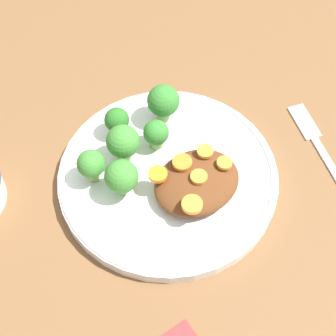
{
  "coord_description": "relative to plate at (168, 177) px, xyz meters",
  "views": [
    {
      "loc": [
        -0.22,
        -0.32,
        0.63
      ],
      "look_at": [
        0.0,
        0.0,
        0.03
      ],
      "focal_mm": 60.0,
      "sensor_mm": 36.0,
      "label": 1
    }
  ],
  "objects": [
    {
      "name": "broccoli_floret_5",
      "position": [
        -0.06,
        0.01,
        0.04
      ],
      "size": [
        0.04,
        0.04,
        0.06
      ],
      "color": "#759E51",
      "rests_on": "plate"
    },
    {
      "name": "carrot_slice_4",
      "position": [
        0.01,
        -0.01,
        0.04
      ],
      "size": [
        0.02,
        0.02,
        0.01
      ],
      "primitive_type": "cylinder",
      "color": "orange",
      "rests_on": "stew_mound"
    },
    {
      "name": "carrot_slice_3",
      "position": [
        0.02,
        -0.04,
        0.04
      ],
      "size": [
        0.02,
        0.02,
        0.01
      ],
      "primitive_type": "cylinder",
      "color": "orange",
      "rests_on": "stew_mound"
    },
    {
      "name": "broccoli_floret_3",
      "position": [
        -0.08,
        0.05,
        0.04
      ],
      "size": [
        0.04,
        0.04,
        0.05
      ],
      "color": "#759E51",
      "rests_on": "plate"
    },
    {
      "name": "broccoli_floret_1",
      "position": [
        -0.02,
        0.09,
        0.03
      ],
      "size": [
        0.03,
        0.03,
        0.04
      ],
      "color": "#7FA85B",
      "rests_on": "plate"
    },
    {
      "name": "carrot_slice_0",
      "position": [
        -0.02,
        -0.01,
        0.04
      ],
      "size": [
        0.02,
        0.02,
        0.01
      ],
      "primitive_type": "cylinder",
      "color": "orange",
      "rests_on": "stew_mound"
    },
    {
      "name": "plate",
      "position": [
        0.0,
        0.0,
        0.0
      ],
      "size": [
        0.29,
        0.29,
        0.02
      ],
      "color": "white",
      "rests_on": "ground_plane"
    },
    {
      "name": "fork",
      "position": [
        0.2,
        -0.08,
        -0.01
      ],
      "size": [
        0.07,
        0.2,
        0.01
      ],
      "rotation": [
        0.0,
        0.0,
        7.57
      ],
      "color": "silver",
      "rests_on": "ground_plane"
    },
    {
      "name": "broccoli_floret_4",
      "position": [
        0.01,
        0.05,
        0.03
      ],
      "size": [
        0.03,
        0.03,
        0.04
      ],
      "color": "#759E51",
      "rests_on": "plate"
    },
    {
      "name": "carrot_slice_5",
      "position": [
        0.05,
        -0.04,
        0.04
      ],
      "size": [
        0.02,
        0.02,
        0.01
      ],
      "primitive_type": "cylinder",
      "color": "orange",
      "rests_on": "stew_mound"
    },
    {
      "name": "carrot_slice_2",
      "position": [
        -0.01,
        -0.07,
        0.04
      ],
      "size": [
        0.03,
        0.03,
        0.01
      ],
      "primitive_type": "cylinder",
      "color": "orange",
      "rests_on": "stew_mound"
    },
    {
      "name": "broccoli_floret_2",
      "position": [
        0.05,
        0.08,
        0.04
      ],
      "size": [
        0.04,
        0.04,
        0.06
      ],
      "color": "#759E51",
      "rests_on": "plate"
    },
    {
      "name": "carrot_slice_1",
      "position": [
        0.05,
        -0.02,
        0.04
      ],
      "size": [
        0.02,
        0.02,
        0.01
      ],
      "primitive_type": "cylinder",
      "color": "orange",
      "rests_on": "stew_mound"
    },
    {
      "name": "stew_mound",
      "position": [
        0.02,
        -0.04,
        0.02
      ],
      "size": [
        0.11,
        0.09,
        0.03
      ],
      "primitive_type": "ellipsoid",
      "color": "#5B3319",
      "rests_on": "plate"
    },
    {
      "name": "broccoli_floret_0",
      "position": [
        -0.03,
        0.05,
        0.04
      ],
      "size": [
        0.04,
        0.04,
        0.06
      ],
      "color": "#759E51",
      "rests_on": "plate"
    },
    {
      "name": "ground_plane",
      "position": [
        0.0,
        0.0,
        -0.01
      ],
      "size": [
        4.0,
        4.0,
        0.0
      ],
      "primitive_type": "plane",
      "color": "brown"
    }
  ]
}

